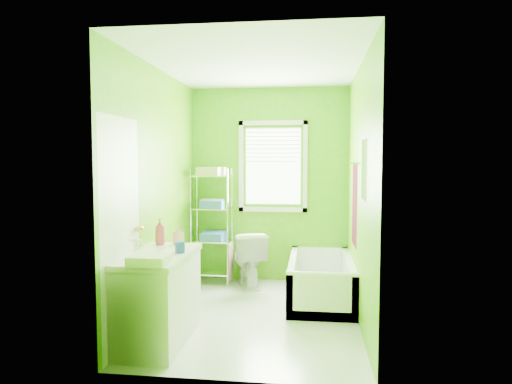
# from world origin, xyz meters

# --- Properties ---
(ground) EXTENTS (2.90, 2.90, 0.00)m
(ground) POSITION_xyz_m (0.00, 0.00, 0.00)
(ground) COLOR silver
(ground) RESTS_ON ground
(room_envelope) EXTENTS (2.14, 2.94, 2.62)m
(room_envelope) POSITION_xyz_m (0.00, 0.00, 1.55)
(room_envelope) COLOR #4EA007
(room_envelope) RESTS_ON ground
(window) EXTENTS (0.92, 0.05, 1.22)m
(window) POSITION_xyz_m (0.05, 1.42, 1.61)
(window) COLOR white
(window) RESTS_ON ground
(door) EXTENTS (0.09, 0.80, 2.00)m
(door) POSITION_xyz_m (-1.04, -1.00, 1.00)
(door) COLOR white
(door) RESTS_ON ground
(right_wall_decor) EXTENTS (0.04, 1.48, 1.17)m
(right_wall_decor) POSITION_xyz_m (1.04, -0.02, 1.32)
(right_wall_decor) COLOR #450814
(right_wall_decor) RESTS_ON ground
(bathtub) EXTENTS (0.73, 1.57, 0.51)m
(bathtub) POSITION_xyz_m (0.68, 0.64, 0.16)
(bathtub) COLOR white
(bathtub) RESTS_ON ground
(toilet) EXTENTS (0.60, 0.80, 0.72)m
(toilet) POSITION_xyz_m (-0.24, 1.11, 0.36)
(toilet) COLOR white
(toilet) RESTS_ON ground
(vanity) EXTENTS (0.55, 1.09, 1.06)m
(vanity) POSITION_xyz_m (-0.79, -0.80, 0.43)
(vanity) COLOR silver
(vanity) RESTS_ON ground
(wire_shelf_unit) EXTENTS (0.52, 0.42, 1.54)m
(wire_shelf_unit) POSITION_xyz_m (-0.72, 1.18, 0.94)
(wire_shelf_unit) COLOR silver
(wire_shelf_unit) RESTS_ON ground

